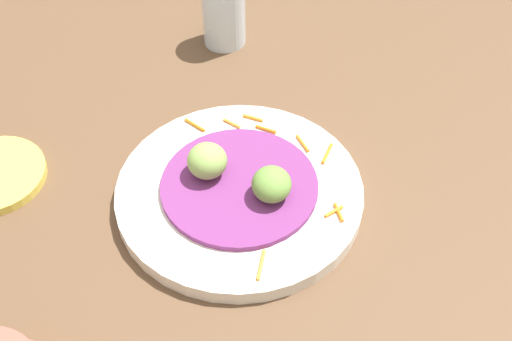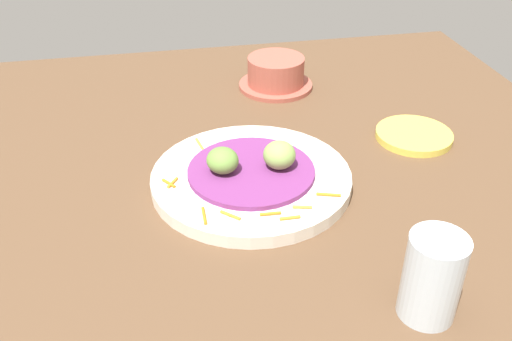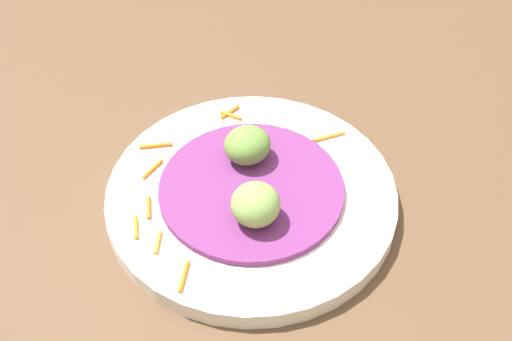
{
  "view_description": "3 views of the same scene",
  "coord_description": "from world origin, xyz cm",
  "views": [
    {
      "loc": [
        20.54,
        -46.32,
        59.99
      ],
      "look_at": [
        2.33,
        -0.43,
        6.78
      ],
      "focal_mm": 46.73,
      "sensor_mm": 36.0,
      "label": 1
    },
    {
      "loc": [
        12.82,
        64.11,
        47.46
      ],
      "look_at": [
        0.25,
        0.75,
        5.46
      ],
      "focal_mm": 40.04,
      "sensor_mm": 36.0,
      "label": 2
    },
    {
      "loc": [
        -46.29,
        5.98,
        56.53
      ],
      "look_at": [
        1.01,
        -1.59,
        6.31
      ],
      "focal_mm": 52.04,
      "sensor_mm": 36.0,
      "label": 3
    }
  ],
  "objects": [
    {
      "name": "table_surface",
      "position": [
        0.0,
        0.0,
        1.0
      ],
      "size": [
        110.0,
        110.0,
        2.0
      ],
      "primitive_type": "cube",
      "color": "brown",
      "rests_on": "ground"
    },
    {
      "name": "main_plate",
      "position": [
        0.57,
        -1.08,
        2.94
      ],
      "size": [
        27.95,
        27.95,
        1.88
      ],
      "primitive_type": "cylinder",
      "color": "silver",
      "rests_on": "table_surface"
    },
    {
      "name": "cabbage_bed",
      "position": [
        0.57,
        -1.08,
        4.24
      ],
      "size": [
        17.71,
        17.71,
        0.72
      ],
      "primitive_type": "cylinder",
      "color": "#702D6B",
      "rests_on": "main_plate"
    },
    {
      "name": "carrot_garnish",
      "position": [
        3.12,
        3.84,
        4.08
      ],
      "size": [
        22.87,
        22.1,
        0.4
      ],
      "color": "orange",
      "rests_on": "main_plate"
    },
    {
      "name": "guac_scoop_left",
      "position": [
        -3.34,
        -0.85,
        6.54
      ],
      "size": [
        5.81,
        5.83,
        3.89
      ],
      "primitive_type": "ellipsoid",
      "rotation": [
        0.0,
        0.0,
        1.94
      ],
      "color": "#84A851",
      "rests_on": "cabbage_bed"
    },
    {
      "name": "guac_scoop_center",
      "position": [
        4.49,
        -1.3,
        6.33
      ],
      "size": [
        5.72,
        5.88,
        3.48
      ],
      "primitive_type": "ellipsoid",
      "rotation": [
        0.0,
        0.0,
        5.08
      ],
      "color": "olive",
      "rests_on": "cabbage_bed"
    },
    {
      "name": "side_plate_small",
      "position": [
        -27.37,
        -8.83,
        2.56
      ],
      "size": [
        12.1,
        12.1,
        1.13
      ],
      "primitive_type": "cylinder",
      "color": "#E0CC4C",
      "rests_on": "table_surface"
    },
    {
      "name": "terracotta_bowl",
      "position": [
        -10.02,
        -32.07,
        4.71
      ],
      "size": [
        13.77,
        13.77,
        5.88
      ],
      "color": "#A85142",
      "rests_on": "table_surface"
    },
    {
      "name": "water_glass",
      "position": [
        -12.97,
        25.9,
        6.93
      ],
      "size": [
        6.04,
        6.04,
        9.86
      ],
      "primitive_type": "cylinder",
      "color": "silver",
      "rests_on": "table_surface"
    }
  ]
}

